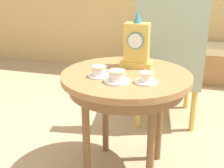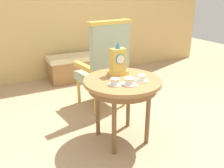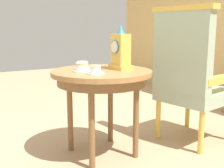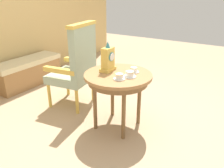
# 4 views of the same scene
# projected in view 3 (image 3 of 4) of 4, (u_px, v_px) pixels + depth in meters

# --- Properties ---
(ground_plane) EXTENTS (10.00, 10.00, 0.00)m
(ground_plane) POSITION_uv_depth(u_px,v_px,m) (107.00, 157.00, 2.18)
(ground_plane) COLOR tan
(side_table) EXTENTS (0.75, 0.75, 0.66)m
(side_table) POSITION_uv_depth(u_px,v_px,m) (102.00, 80.00, 2.14)
(side_table) COLOR #9E7042
(side_table) RESTS_ON ground
(teacup_left) EXTENTS (0.12, 0.12, 0.06)m
(teacup_left) POSITION_uv_depth(u_px,v_px,m) (82.00, 66.00, 2.18)
(teacup_left) COLOR white
(teacup_left) RESTS_ON side_table
(teacup_right) EXTENTS (0.14, 0.14, 0.06)m
(teacup_right) POSITION_uv_depth(u_px,v_px,m) (82.00, 68.00, 2.05)
(teacup_right) COLOR white
(teacup_right) RESTS_ON side_table
(teacup_center) EXTENTS (0.12, 0.12, 0.06)m
(teacup_center) POSITION_uv_depth(u_px,v_px,m) (95.00, 70.00, 1.94)
(teacup_center) COLOR white
(teacup_center) RESTS_ON side_table
(mantel_clock) EXTENTS (0.19, 0.11, 0.34)m
(mantel_clock) POSITION_uv_depth(u_px,v_px,m) (120.00, 52.00, 2.15)
(mantel_clock) COLOR gold
(mantel_clock) RESTS_ON side_table
(armchair) EXTENTS (0.61, 0.60, 1.14)m
(armchair) POSITION_uv_depth(u_px,v_px,m) (189.00, 74.00, 2.37)
(armchair) COLOR #9EB299
(armchair) RESTS_ON ground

